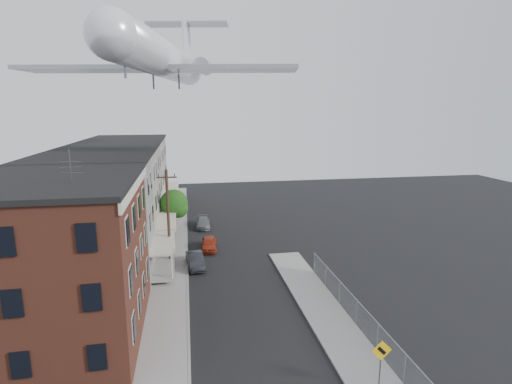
{
  "coord_description": "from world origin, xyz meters",
  "views": [
    {
      "loc": [
        -3.82,
        -17.8,
        14.22
      ],
      "look_at": [
        0.65,
        7.57,
        8.88
      ],
      "focal_mm": 28.0,
      "sensor_mm": 36.0,
      "label": 1
    }
  ],
  "objects_px": {
    "utility_pole": "(168,217)",
    "car_mid": "(195,260)",
    "airplane": "(164,59)",
    "street_tree": "(175,205)",
    "warning_sign": "(381,357)",
    "car_near": "(209,244)",
    "car_far": "(203,223)"
  },
  "relations": [
    {
      "from": "utility_pole",
      "to": "car_far",
      "type": "distance_m",
      "value": 12.9
    },
    {
      "from": "warning_sign",
      "to": "car_near",
      "type": "height_order",
      "value": "warning_sign"
    },
    {
      "from": "car_mid",
      "to": "car_far",
      "type": "distance_m",
      "value": 12.62
    },
    {
      "from": "car_near",
      "to": "car_mid",
      "type": "bearing_deg",
      "value": -104.34
    },
    {
      "from": "utility_pole",
      "to": "street_tree",
      "type": "bearing_deg",
      "value": 88.11
    },
    {
      "from": "car_near",
      "to": "airplane",
      "type": "relative_size",
      "value": 0.14
    },
    {
      "from": "car_mid",
      "to": "airplane",
      "type": "height_order",
      "value": "airplane"
    },
    {
      "from": "warning_sign",
      "to": "street_tree",
      "type": "xyz_separation_m",
      "value": [
        -10.87,
        28.95,
        1.57
      ]
    },
    {
      "from": "car_far",
      "to": "warning_sign",
      "type": "bearing_deg",
      "value": -74.45
    },
    {
      "from": "car_mid",
      "to": "car_far",
      "type": "relative_size",
      "value": 0.98
    },
    {
      "from": "warning_sign",
      "to": "utility_pole",
      "type": "bearing_deg",
      "value": 120.48
    },
    {
      "from": "utility_pole",
      "to": "street_tree",
      "type": "distance_m",
      "value": 10.0
    },
    {
      "from": "utility_pole",
      "to": "car_far",
      "type": "bearing_deg",
      "value": 73.13
    },
    {
      "from": "airplane",
      "to": "car_far",
      "type": "bearing_deg",
      "value": 68.95
    },
    {
      "from": "airplane",
      "to": "utility_pole",
      "type": "bearing_deg",
      "value": -92.85
    },
    {
      "from": "warning_sign",
      "to": "car_far",
      "type": "height_order",
      "value": "warning_sign"
    },
    {
      "from": "street_tree",
      "to": "car_near",
      "type": "relative_size",
      "value": 1.36
    },
    {
      "from": "utility_pole",
      "to": "car_mid",
      "type": "distance_m",
      "value": 4.7
    },
    {
      "from": "utility_pole",
      "to": "airplane",
      "type": "xyz_separation_m",
      "value": [
        0.14,
        2.85,
        13.99
      ]
    },
    {
      "from": "car_far",
      "to": "airplane",
      "type": "bearing_deg",
      "value": -109.48
    },
    {
      "from": "utility_pole",
      "to": "airplane",
      "type": "height_order",
      "value": "airplane"
    },
    {
      "from": "street_tree",
      "to": "utility_pole",
      "type": "bearing_deg",
      "value": -91.89
    },
    {
      "from": "street_tree",
      "to": "car_mid",
      "type": "distance_m",
      "value": 11.3
    },
    {
      "from": "utility_pole",
      "to": "car_mid",
      "type": "bearing_deg",
      "value": -20.21
    },
    {
      "from": "warning_sign",
      "to": "utility_pole",
      "type": "relative_size",
      "value": 0.31
    },
    {
      "from": "street_tree",
      "to": "car_mid",
      "type": "xyz_separation_m",
      "value": [
        1.97,
        -10.77,
        -2.79
      ]
    },
    {
      "from": "utility_pole",
      "to": "street_tree",
      "type": "relative_size",
      "value": 1.73
    },
    {
      "from": "utility_pole",
      "to": "car_near",
      "type": "xyz_separation_m",
      "value": [
        3.8,
        3.65,
        -4.02
      ]
    },
    {
      "from": "warning_sign",
      "to": "car_far",
      "type": "xyz_separation_m",
      "value": [
        -7.65,
        30.74,
        -1.29
      ]
    },
    {
      "from": "car_mid",
      "to": "airplane",
      "type": "distance_m",
      "value": 18.5
    },
    {
      "from": "warning_sign",
      "to": "car_mid",
      "type": "xyz_separation_m",
      "value": [
        -8.9,
        18.18,
        -1.22
      ]
    },
    {
      "from": "car_near",
      "to": "street_tree",
      "type": "bearing_deg",
      "value": 123.13
    }
  ]
}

